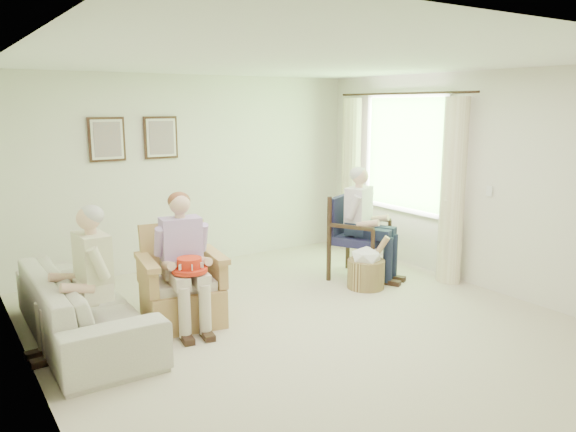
# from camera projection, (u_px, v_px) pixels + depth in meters

# --- Properties ---
(floor) EXTENTS (5.50, 5.50, 0.00)m
(floor) POSITION_uv_depth(u_px,v_px,m) (307.00, 326.00, 5.69)
(floor) COLOR #C0B59B
(floor) RESTS_ON ground
(back_wall) EXTENTS (5.00, 0.04, 2.60)m
(back_wall) POSITION_uv_depth(u_px,v_px,m) (193.00, 172.00, 7.70)
(back_wall) COLOR silver
(back_wall) RESTS_ON ground
(left_wall) EXTENTS (0.04, 5.50, 2.60)m
(left_wall) POSITION_uv_depth(u_px,v_px,m) (29.00, 230.00, 4.10)
(left_wall) COLOR silver
(left_wall) RESTS_ON ground
(right_wall) EXTENTS (0.04, 5.50, 2.60)m
(right_wall) POSITION_uv_depth(u_px,v_px,m) (477.00, 181.00, 6.78)
(right_wall) COLOR silver
(right_wall) RESTS_ON ground
(ceiling) EXTENTS (5.00, 5.50, 0.02)m
(ceiling) POSITION_uv_depth(u_px,v_px,m) (309.00, 61.00, 5.19)
(ceiling) COLOR white
(ceiling) RESTS_ON back_wall
(window) EXTENTS (0.13, 2.50, 1.63)m
(window) POSITION_uv_depth(u_px,v_px,m) (405.00, 151.00, 7.69)
(window) COLOR #2D6B23
(window) RESTS_ON right_wall
(curtain_left) EXTENTS (0.34, 0.34, 2.30)m
(curtain_left) POSITION_uv_depth(u_px,v_px,m) (453.00, 192.00, 6.90)
(curtain_left) COLOR #F2E3BD
(curtain_left) RESTS_ON ground
(curtain_right) EXTENTS (0.34, 0.34, 2.30)m
(curtain_right) POSITION_uv_depth(u_px,v_px,m) (351.00, 175.00, 8.51)
(curtain_right) COLOR #F2E3BD
(curtain_right) RESTS_ON ground
(framed_print_left) EXTENTS (0.45, 0.05, 0.55)m
(framed_print_left) POSITION_uv_depth(u_px,v_px,m) (107.00, 139.00, 6.96)
(framed_print_left) COLOR #382114
(framed_print_left) RESTS_ON back_wall
(framed_print_right) EXTENTS (0.45, 0.05, 0.55)m
(framed_print_right) POSITION_uv_depth(u_px,v_px,m) (161.00, 138.00, 7.33)
(framed_print_right) COLOR #382114
(framed_print_right) RESTS_ON back_wall
(wicker_armchair) EXTENTS (0.78, 0.77, 0.99)m
(wicker_armchair) POSITION_uv_depth(u_px,v_px,m) (181.00, 292.00, 5.75)
(wicker_armchair) COLOR tan
(wicker_armchair) RESTS_ON ground
(wood_armchair) EXTENTS (0.68, 0.64, 1.05)m
(wood_armchair) POSITION_uv_depth(u_px,v_px,m) (355.00, 233.00, 7.27)
(wood_armchair) COLOR black
(wood_armchair) RESTS_ON ground
(sofa) EXTENTS (2.26, 0.88, 0.66)m
(sofa) POSITION_uv_depth(u_px,v_px,m) (85.00, 305.00, 5.34)
(sofa) COLOR beige
(sofa) RESTS_ON ground
(person_wicker) EXTENTS (0.40, 0.62, 1.33)m
(person_wicker) POSITION_uv_depth(u_px,v_px,m) (184.00, 252.00, 5.56)
(person_wicker) COLOR beige
(person_wicker) RESTS_ON ground
(person_dark) EXTENTS (0.40, 0.63, 1.41)m
(person_dark) POSITION_uv_depth(u_px,v_px,m) (364.00, 215.00, 7.07)
(person_dark) COLOR #192138
(person_dark) RESTS_ON ground
(person_sofa) EXTENTS (0.42, 0.62, 1.30)m
(person_sofa) POSITION_uv_depth(u_px,v_px,m) (90.00, 271.00, 4.99)
(person_sofa) COLOR beige
(person_sofa) RESTS_ON ground
(red_hat) EXTENTS (0.34, 0.34, 0.14)m
(red_hat) POSITION_uv_depth(u_px,v_px,m) (190.00, 266.00, 5.39)
(red_hat) COLOR red
(red_hat) RESTS_ON person_wicker
(hatbox) EXTENTS (0.57, 0.57, 0.66)m
(hatbox) POSITION_uv_depth(u_px,v_px,m) (366.00, 267.00, 6.83)
(hatbox) COLOR tan
(hatbox) RESTS_ON ground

